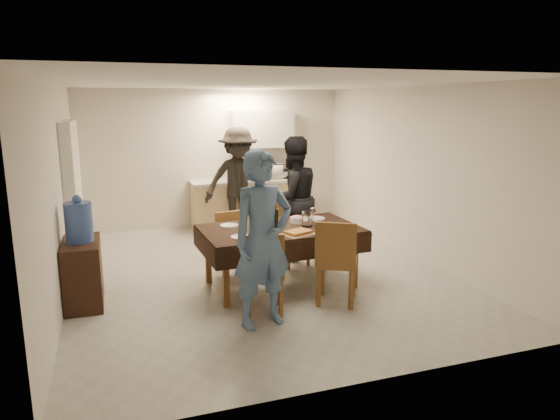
{
  "coord_description": "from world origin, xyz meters",
  "views": [
    {
      "loc": [
        -1.87,
        -6.43,
        2.35
      ],
      "look_at": [
        0.21,
        -0.3,
        0.95
      ],
      "focal_mm": 32.0,
      "sensor_mm": 36.0,
      "label": 1
    }
  ],
  "objects_px": {
    "water_jug": "(79,222)",
    "savoury_tart": "(298,232)",
    "water_pitcher": "(307,218)",
    "person_kitchen": "(239,181)",
    "dining_table": "(280,230)",
    "wine_bottle": "(275,214)",
    "person_near": "(263,240)",
    "microwave": "(280,171)",
    "person_far": "(292,199)",
    "console": "(83,273)"
  },
  "relations": [
    {
      "from": "water_jug",
      "to": "savoury_tart",
      "type": "relative_size",
      "value": 1.28
    },
    {
      "from": "water_pitcher",
      "to": "person_kitchen",
      "type": "relative_size",
      "value": 0.11
    },
    {
      "from": "dining_table",
      "to": "wine_bottle",
      "type": "height_order",
      "value": "wine_bottle"
    },
    {
      "from": "person_near",
      "to": "person_kitchen",
      "type": "bearing_deg",
      "value": 66.5
    },
    {
      "from": "wine_bottle",
      "to": "person_kitchen",
      "type": "distance_m",
      "value": 2.74
    },
    {
      "from": "water_pitcher",
      "to": "person_near",
      "type": "height_order",
      "value": "person_near"
    },
    {
      "from": "microwave",
      "to": "person_near",
      "type": "relative_size",
      "value": 0.26
    },
    {
      "from": "wine_bottle",
      "to": "savoury_tart",
      "type": "bearing_deg",
      "value": -70.77
    },
    {
      "from": "wine_bottle",
      "to": "person_far",
      "type": "height_order",
      "value": "person_far"
    },
    {
      "from": "savoury_tart",
      "to": "person_far",
      "type": "relative_size",
      "value": 0.19
    },
    {
      "from": "water_pitcher",
      "to": "person_far",
      "type": "relative_size",
      "value": 0.11
    },
    {
      "from": "dining_table",
      "to": "water_jug",
      "type": "relative_size",
      "value": 4.43
    },
    {
      "from": "console",
      "to": "microwave",
      "type": "distance_m",
      "value": 4.7
    },
    {
      "from": "microwave",
      "to": "person_near",
      "type": "xyz_separation_m",
      "value": [
        -1.64,
        -4.28,
        -0.1
      ]
    },
    {
      "from": "wine_bottle",
      "to": "savoury_tart",
      "type": "xyz_separation_m",
      "value": [
        0.15,
        -0.43,
        -0.14
      ]
    },
    {
      "from": "water_pitcher",
      "to": "person_near",
      "type": "bearing_deg",
      "value": -131.99
    },
    {
      "from": "microwave",
      "to": "person_kitchen",
      "type": "height_order",
      "value": "person_kitchen"
    },
    {
      "from": "console",
      "to": "microwave",
      "type": "height_order",
      "value": "microwave"
    },
    {
      "from": "savoury_tart",
      "to": "person_kitchen",
      "type": "height_order",
      "value": "person_kitchen"
    },
    {
      "from": "water_jug",
      "to": "wine_bottle",
      "type": "relative_size",
      "value": 1.39
    },
    {
      "from": "console",
      "to": "wine_bottle",
      "type": "bearing_deg",
      "value": -2.85
    },
    {
      "from": "water_jug",
      "to": "person_far",
      "type": "bearing_deg",
      "value": 16.64
    },
    {
      "from": "water_jug",
      "to": "person_kitchen",
      "type": "height_order",
      "value": "person_kitchen"
    },
    {
      "from": "water_jug",
      "to": "wine_bottle",
      "type": "distance_m",
      "value": 2.36
    },
    {
      "from": "water_pitcher",
      "to": "savoury_tart",
      "type": "distance_m",
      "value": 0.42
    },
    {
      "from": "water_jug",
      "to": "microwave",
      "type": "bearing_deg",
      "value": 41.26
    },
    {
      "from": "savoury_tart",
      "to": "wine_bottle",
      "type": "bearing_deg",
      "value": 109.23
    },
    {
      "from": "water_jug",
      "to": "water_pitcher",
      "type": "distance_m",
      "value": 2.76
    },
    {
      "from": "person_near",
      "to": "microwave",
      "type": "bearing_deg",
      "value": 55.87
    },
    {
      "from": "water_pitcher",
      "to": "person_far",
      "type": "bearing_deg",
      "value": 79.7
    },
    {
      "from": "microwave",
      "to": "person_kitchen",
      "type": "bearing_deg",
      "value": 25.51
    },
    {
      "from": "water_jug",
      "to": "person_near",
      "type": "distance_m",
      "value": 2.22
    },
    {
      "from": "console",
      "to": "water_jug",
      "type": "distance_m",
      "value": 0.62
    },
    {
      "from": "console",
      "to": "water_jug",
      "type": "relative_size",
      "value": 1.8
    },
    {
      "from": "dining_table",
      "to": "person_far",
      "type": "height_order",
      "value": "person_far"
    },
    {
      "from": "dining_table",
      "to": "console",
      "type": "height_order",
      "value": "dining_table"
    },
    {
      "from": "person_far",
      "to": "person_near",
      "type": "bearing_deg",
      "value": 50.24
    },
    {
      "from": "person_near",
      "to": "person_far",
      "type": "xyz_separation_m",
      "value": [
        1.1,
        2.1,
        -0.01
      ]
    },
    {
      "from": "wine_bottle",
      "to": "person_far",
      "type": "relative_size",
      "value": 0.18
    },
    {
      "from": "dining_table",
      "to": "water_pitcher",
      "type": "xyz_separation_m",
      "value": [
        0.35,
        -0.05,
        0.14
      ]
    },
    {
      "from": "dining_table",
      "to": "savoury_tart",
      "type": "xyz_separation_m",
      "value": [
        0.1,
        -0.38,
        0.06
      ]
    },
    {
      "from": "console",
      "to": "water_jug",
      "type": "height_order",
      "value": "water_jug"
    },
    {
      "from": "dining_table",
      "to": "water_jug",
      "type": "height_order",
      "value": "water_jug"
    },
    {
      "from": "person_far",
      "to": "microwave",
      "type": "bearing_deg",
      "value": -116.07
    },
    {
      "from": "dining_table",
      "to": "person_kitchen",
      "type": "height_order",
      "value": "person_kitchen"
    },
    {
      "from": "water_jug",
      "to": "person_kitchen",
      "type": "relative_size",
      "value": 0.24
    },
    {
      "from": "microwave",
      "to": "person_far",
      "type": "xyz_separation_m",
      "value": [
        -0.54,
        -2.18,
        -0.12
      ]
    },
    {
      "from": "person_kitchen",
      "to": "person_far",
      "type": "bearing_deg",
      "value": -77.01
    },
    {
      "from": "water_pitcher",
      "to": "console",
      "type": "bearing_deg",
      "value": 175.49
    },
    {
      "from": "person_near",
      "to": "water_jug",
      "type": "bearing_deg",
      "value": 133.55
    }
  ]
}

